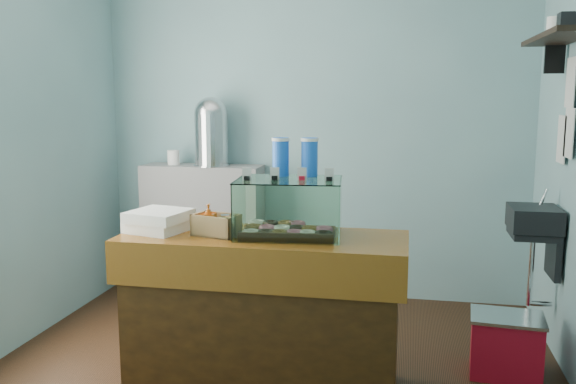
% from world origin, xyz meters
% --- Properties ---
extents(ground, '(3.50, 3.50, 0.00)m').
position_xyz_m(ground, '(0.00, 0.00, 0.00)').
color(ground, black).
rests_on(ground, ground).
extents(room_shell, '(3.54, 3.04, 2.82)m').
position_xyz_m(room_shell, '(0.03, 0.01, 1.71)').
color(room_shell, '#6E98A1').
rests_on(room_shell, ground).
extents(counter, '(1.60, 0.60, 0.90)m').
position_xyz_m(counter, '(0.00, -0.25, 0.46)').
color(counter, '#43250C').
rests_on(counter, ground).
extents(back_shelf, '(1.00, 0.32, 1.10)m').
position_xyz_m(back_shelf, '(-0.90, 1.32, 0.55)').
color(back_shelf, gray).
rests_on(back_shelf, ground).
extents(display_case, '(0.62, 0.48, 0.54)m').
position_xyz_m(display_case, '(0.14, -0.19, 1.07)').
color(display_case, '#361B10').
rests_on(display_case, counter).
extents(condiment_crate, '(0.28, 0.21, 0.17)m').
position_xyz_m(condiment_crate, '(-0.26, -0.30, 0.96)').
color(condiment_crate, tan).
rests_on(condiment_crate, counter).
extents(pastry_boxes, '(0.37, 0.38, 0.12)m').
position_xyz_m(pastry_boxes, '(-0.61, -0.26, 0.96)').
color(pastry_boxes, white).
rests_on(pastry_boxes, counter).
extents(coffee_urn, '(0.31, 0.31, 0.56)m').
position_xyz_m(coffee_urn, '(-0.81, 1.30, 1.40)').
color(coffee_urn, silver).
rests_on(coffee_urn, back_shelf).
extents(red_cooler, '(0.45, 0.36, 0.37)m').
position_xyz_m(red_cooler, '(1.39, 0.19, 0.19)').
color(red_cooler, red).
rests_on(red_cooler, ground).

